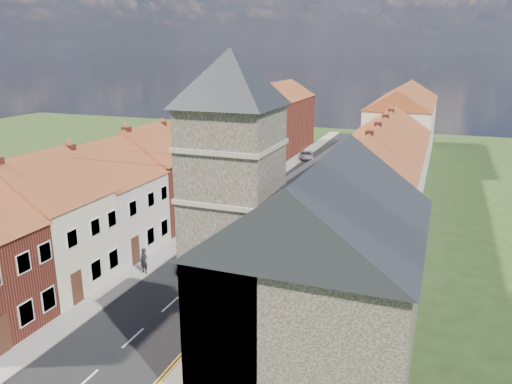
# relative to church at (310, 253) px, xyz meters

# --- Properties ---
(ground) EXTENTS (160.00, 160.00, 0.00)m
(ground) POSITION_rel_church_xyz_m (-9.36, -3.32, -5.88)
(ground) COLOR #384E21
(ground) RESTS_ON ground
(road) EXTENTS (7.00, 90.00, 0.02)m
(road) POSITION_rel_church_xyz_m (-9.36, 26.68, -5.87)
(road) COLOR black
(road) RESTS_ON ground
(pavement_left) EXTENTS (1.80, 90.00, 0.12)m
(pavement_left) POSITION_rel_church_xyz_m (-13.76, 26.68, -5.82)
(pavement_left) COLOR #A7A398
(pavement_left) RESTS_ON ground
(pavement_right) EXTENTS (1.80, 90.00, 0.12)m
(pavement_right) POSITION_rel_church_xyz_m (-4.96, 26.68, -5.82)
(pavement_right) COLOR #A7A398
(pavement_right) RESTS_ON ground
(church) EXTENTS (11.25, 14.25, 15.20)m
(church) POSITION_rel_church_xyz_m (0.00, 0.00, 0.00)
(church) COLOR #302B21
(church) RESTS_ON ground
(cottage_r_tudor) EXTENTS (8.30, 5.20, 9.00)m
(cottage_r_tudor) POSITION_rel_church_xyz_m (-0.09, 9.37, -1.41)
(cottage_r_tudor) COLOR beige
(cottage_r_tudor) RESTS_ON ground
(cottage_r_white_near) EXTENTS (8.30, 6.00, 9.00)m
(cottage_r_white_near) POSITION_rel_church_xyz_m (-0.06, 14.77, -1.40)
(cottage_r_white_near) COLOR silver
(cottage_r_white_near) RESTS_ON ground
(cottage_r_cream_mid) EXTENTS (8.30, 5.20, 9.00)m
(cottage_r_cream_mid) POSITION_rel_church_xyz_m (-0.06, 20.17, -1.40)
(cottage_r_cream_mid) COLOR beige
(cottage_r_cream_mid) RESTS_ON ground
(cottage_r_pink) EXTENTS (8.30, 6.00, 9.00)m
(cottage_r_pink) POSITION_rel_church_xyz_m (-0.06, 25.57, -1.40)
(cottage_r_pink) COLOR beige
(cottage_r_pink) RESTS_ON ground
(cottage_r_white_far) EXTENTS (8.30, 5.20, 9.00)m
(cottage_r_white_far) POSITION_rel_church_xyz_m (-0.06, 30.97, -1.40)
(cottage_r_white_far) COLOR silver
(cottage_r_white_far) RESTS_ON ground
(cottage_r_cream_far) EXTENTS (8.30, 6.00, 9.00)m
(cottage_r_cream_far) POSITION_rel_church_xyz_m (-0.06, 36.37, -1.40)
(cottage_r_cream_far) COLOR beige
(cottage_r_cream_far) RESTS_ON ground
(cottage_l_cream) EXTENTS (8.30, 6.30, 9.10)m
(cottage_l_cream) POSITION_rel_church_xyz_m (-18.66, 2.22, -1.35)
(cottage_l_cream) COLOR beige
(cottage_l_cream) RESTS_ON ground
(cottage_l_white) EXTENTS (8.30, 6.90, 8.80)m
(cottage_l_white) POSITION_rel_church_xyz_m (-18.66, 8.62, -1.51)
(cottage_l_white) COLOR silver
(cottage_l_white) RESTS_ON ground
(cottage_l_brick_mid) EXTENTS (8.30, 5.70, 9.10)m
(cottage_l_brick_mid) POSITION_rel_church_xyz_m (-18.66, 14.72, -1.35)
(cottage_l_brick_mid) COLOR maroon
(cottage_l_brick_mid) RESTS_ON ground
(cottage_l_pink) EXTENTS (8.30, 6.30, 8.80)m
(cottage_l_pink) POSITION_rel_church_xyz_m (-18.66, 20.52, -1.51)
(cottage_l_pink) COLOR #B1A08C
(cottage_l_pink) RESTS_ON ground
(block_right_far) EXTENTS (8.30, 24.20, 10.50)m
(block_right_far) POSITION_rel_church_xyz_m (-0.06, 51.68, -0.58)
(block_right_far) COLOR beige
(block_right_far) RESTS_ON ground
(block_left_far) EXTENTS (8.30, 24.20, 10.50)m
(block_left_far) POSITION_rel_church_xyz_m (-18.66, 46.68, -0.58)
(block_left_far) COLOR maroon
(block_left_far) RESTS_ON ground
(lamppost) EXTENTS (0.88, 0.15, 6.00)m
(lamppost) POSITION_rel_church_xyz_m (-13.17, 16.68, -2.34)
(lamppost) COLOR black
(lamppost) RESTS_ON pavement_left
(car_near) EXTENTS (2.55, 3.89, 1.23)m
(car_near) POSITION_rel_church_xyz_m (-10.86, 7.93, -5.26)
(car_near) COLOR black
(car_near) RESTS_ON ground
(car_mid) EXTENTS (2.47, 4.75, 1.49)m
(car_mid) POSITION_rel_church_xyz_m (-12.12, 24.08, -5.13)
(car_mid) COLOR #B0B2B9
(car_mid) RESTS_ON ground
(car_far) EXTENTS (1.86, 4.10, 1.16)m
(car_far) POSITION_rel_church_xyz_m (-11.72, 30.68, -5.30)
(car_far) COLOR navy
(car_far) RESTS_ON ground
(car_distant) EXTENTS (2.87, 4.40, 1.13)m
(car_distant) POSITION_rel_church_xyz_m (-12.56, 46.68, -5.31)
(car_distant) COLOR silver
(car_distant) RESTS_ON ground
(pedestrian_left) EXTENTS (0.75, 0.58, 1.82)m
(pedestrian_left) POSITION_rel_church_xyz_m (-13.16, 5.75, -4.84)
(pedestrian_left) COLOR black
(pedestrian_left) RESTS_ON pavement_left
(pedestrian_right) EXTENTS (0.87, 0.73, 1.62)m
(pedestrian_right) POSITION_rel_church_xyz_m (-4.47, 13.95, -4.95)
(pedestrian_right) COLOR black
(pedestrian_right) RESTS_ON pavement_right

